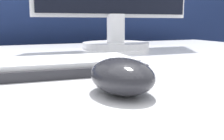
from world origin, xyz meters
TOP-DOWN VIEW (x-y plane):
  - partition_panel at (0.00, 0.65)m, footprint 5.00×0.03m
  - computer_mouse_near at (0.01, -0.28)m, footprint 0.08×0.11m
  - keyboard at (-0.08, -0.10)m, footprint 0.40×0.16m

SIDE VIEW (x-z plane):
  - partition_panel at x=0.00m, z-range 0.00..1.03m
  - keyboard at x=-0.08m, z-range 0.73..0.76m
  - computer_mouse_near at x=0.01m, z-range 0.73..0.78m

